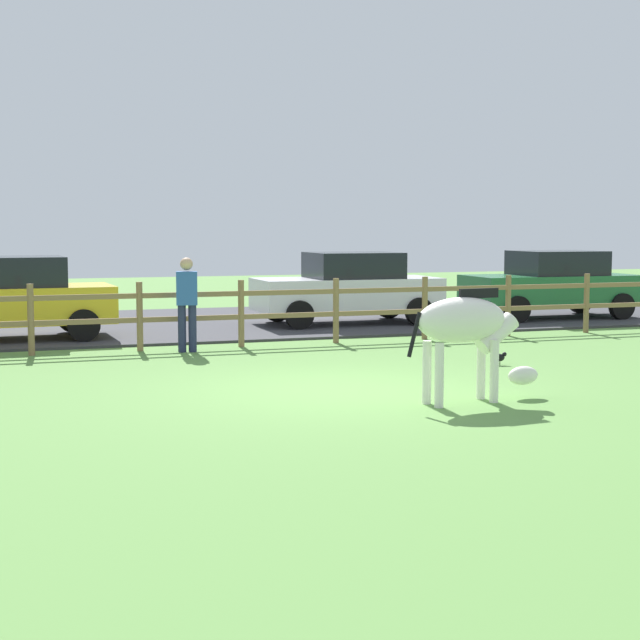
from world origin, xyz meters
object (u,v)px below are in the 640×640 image
Objects in this scene: zebra at (467,328)px; parked_car_yellow at (6,297)px; crow_on_grass at (500,357)px; visitor_near_fence at (187,300)px; parked_car_green at (552,284)px; parked_car_white at (348,287)px.

zebra is 0.48× the size of parked_car_yellow.
parked_car_yellow reaches higher than crow_on_grass.
zebra is 1.18× the size of visitor_near_fence.
crow_on_grass is 7.97m from parked_car_green.
parked_car_white is at bearing 176.50° from parked_car_green.
parked_car_yellow is (-5.20, 8.54, -0.08)m from zebra.
crow_on_grass is at bearing 53.49° from zebra.
parked_car_green is 9.70m from visitor_near_fence.
parked_car_white is at bearing 90.56° from crow_on_grass.
parked_car_white is (-4.97, 0.30, 0.00)m from parked_car_green.
parked_car_yellow and parked_car_white have the same top height.
zebra is 6.39m from visitor_near_fence.
parked_car_green is at bearing 18.14° from visitor_near_fence.
parked_car_white is (7.18, 0.75, 0.00)m from parked_car_yellow.
visitor_near_fence reaches higher than zebra.
parked_car_green reaches higher than zebra.
visitor_near_fence is at bearing 143.31° from crow_on_grass.
crow_on_grass is 0.05× the size of parked_car_green.
visitor_near_fence is (-4.31, 3.21, 0.78)m from crow_on_grass.
visitor_near_fence is (-4.25, -3.32, 0.06)m from parked_car_white.
visitor_near_fence reaches higher than parked_car_yellow.
parked_car_green is 1.00× the size of parked_car_white.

